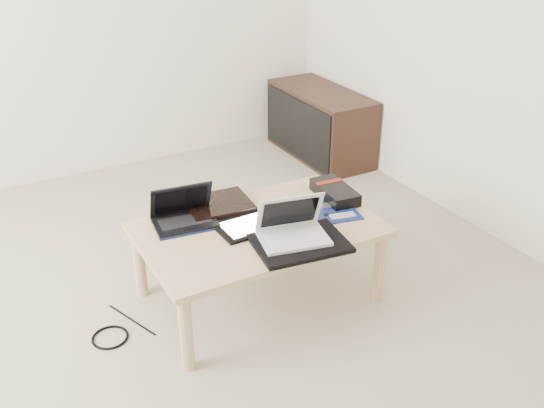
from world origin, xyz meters
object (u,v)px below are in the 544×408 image
netbook (184,215)px  white_laptop (292,229)px  gpu_box (335,192)px  media_cabinet (319,124)px  coffee_table (259,235)px

netbook → white_laptop: size_ratio=0.94×
netbook → gpu_box: (0.77, -0.13, -0.01)m
media_cabinet → netbook: bearing=-142.7°
media_cabinet → white_laptop: size_ratio=2.68×
white_laptop → gpu_box: size_ratio=1.11×
white_laptop → netbook: bearing=132.5°
coffee_table → media_cabinet: 1.85m
netbook → coffee_table: bearing=-34.7°
netbook → gpu_box: 0.78m
coffee_table → white_laptop: (0.07, -0.19, 0.11)m
coffee_table → media_cabinet: bearing=47.7°
white_laptop → gpu_box: (0.41, 0.26, -0.03)m
coffee_table → netbook: netbook is taller
coffee_table → gpu_box: (0.48, 0.07, 0.08)m
white_laptop → gpu_box: white_laptop is taller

